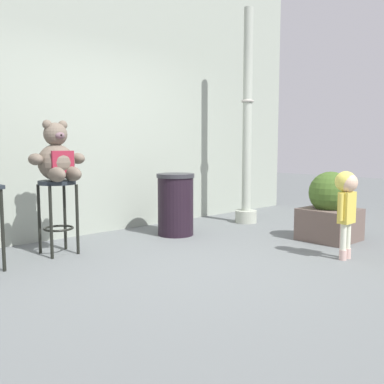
{
  "coord_description": "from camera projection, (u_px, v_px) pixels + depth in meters",
  "views": [
    {
      "loc": [
        -2.74,
        -2.86,
        1.13
      ],
      "look_at": [
        0.19,
        0.35,
        0.65
      ],
      "focal_mm": 39.98,
      "sensor_mm": 36.0,
      "label": 1
    }
  ],
  "objects": [
    {
      "name": "ground_plane",
      "position": [
        202.0,
        265.0,
        4.06
      ],
      "size": [
        24.0,
        24.0,
        0.0
      ],
      "primitive_type": "plane",
      "color": "slate"
    },
    {
      "name": "building_wall",
      "position": [
        86.0,
        84.0,
        5.42
      ],
      "size": [
        7.71,
        0.3,
        3.81
      ],
      "primitive_type": "cube",
      "color": "#97A092",
      "rests_on": "ground_plane"
    },
    {
      "name": "bar_stool_with_teddy",
      "position": [
        58.0,
        202.0,
        4.42
      ],
      "size": [
        0.38,
        0.38,
        0.77
      ],
      "color": "#20272D",
      "rests_on": "ground_plane"
    },
    {
      "name": "teddy_bear",
      "position": [
        57.0,
        158.0,
        4.35
      ],
      "size": [
        0.58,
        0.52,
        0.62
      ],
      "color": "#695C4F",
      "rests_on": "bar_stool_with_teddy"
    },
    {
      "name": "child_walking",
      "position": [
        346.0,
        196.0,
        4.2
      ],
      "size": [
        0.28,
        0.22,
        0.88
      ],
      "rotation": [
        0.0,
        0.0,
        1.93
      ],
      "color": "#D2ABA0",
      "rests_on": "ground_plane"
    },
    {
      "name": "trash_bin",
      "position": [
        176.0,
        204.0,
        5.39
      ],
      "size": [
        0.48,
        0.48,
        0.78
      ],
      "color": "black",
      "rests_on": "ground_plane"
    },
    {
      "name": "lamppost",
      "position": [
        247.0,
        139.0,
        6.16
      ],
      "size": [
        0.31,
        0.31,
        3.05
      ],
      "color": "#A7AD9D",
      "rests_on": "ground_plane"
    },
    {
      "name": "planter_with_shrub",
      "position": [
        330.0,
        209.0,
        5.09
      ],
      "size": [
        0.59,
        0.59,
        0.82
      ],
      "color": "brown",
      "rests_on": "ground_plane"
    }
  ]
}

